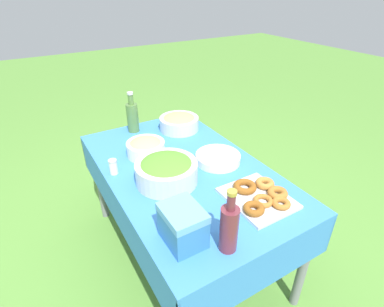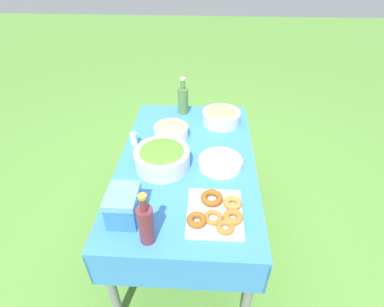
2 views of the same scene
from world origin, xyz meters
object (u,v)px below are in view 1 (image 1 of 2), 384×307
plate_stack (218,158)px  olive_oil_bottle (132,116)px  salad_bowl (167,170)px  bread_bowl (179,122)px  donut_platter (260,196)px  pasta_bowl (146,147)px  cooler_box (183,225)px  wine_bottle (229,227)px

plate_stack → olive_oil_bottle: olive_oil_bottle is taller
salad_bowl → plate_stack: (0.02, -0.35, -0.05)m
olive_oil_bottle → bread_bowl: (-0.14, -0.29, -0.06)m
donut_platter → bread_bowl: (0.90, -0.04, 0.04)m
salad_bowl → pasta_bowl: (0.32, -0.02, -0.02)m
cooler_box → wine_bottle: bearing=-133.1°
salad_bowl → wine_bottle: 0.54m
salad_bowl → donut_platter: size_ratio=0.99×
bread_bowl → cooler_box: 1.06m
wine_bottle → cooler_box: bearing=46.9°
wine_bottle → bread_bowl: 1.13m
wine_bottle → pasta_bowl: bearing=-0.9°
donut_platter → cooler_box: cooler_box is taller
plate_stack → cooler_box: cooler_box is taller
olive_oil_bottle → salad_bowl: bearing=173.9°
donut_platter → plate_stack: size_ratio=1.25×
pasta_bowl → plate_stack: bearing=-131.5°
plate_stack → wine_bottle: 0.67m
plate_stack → bread_bowl: 0.50m
salad_bowl → olive_oil_bottle: 0.67m
donut_platter → wine_bottle: size_ratio=1.15×
donut_platter → plate_stack: donut_platter is taller
pasta_bowl → cooler_box: size_ratio=1.25×
pasta_bowl → plate_stack: 0.44m
wine_bottle → plate_stack: bearing=-31.6°
plate_stack → olive_oil_bottle: size_ratio=0.92×
olive_oil_bottle → pasta_bowl: bearing=171.1°
salad_bowl → olive_oil_bottle: olive_oil_bottle is taller
olive_oil_bottle → plate_stack: bearing=-156.7°
pasta_bowl → bread_bowl: (0.21, -0.35, 0.00)m
salad_bowl → cooler_box: (-0.41, 0.13, 0.01)m
salad_bowl → pasta_bowl: salad_bowl is taller
pasta_bowl → olive_oil_bottle: (0.35, -0.06, 0.06)m
pasta_bowl → wine_bottle: wine_bottle is taller
donut_platter → bread_bowl: bread_bowl is taller
olive_oil_bottle → cooler_box: olive_oil_bottle is taller
plate_stack → cooler_box: size_ratio=1.43×
donut_platter → cooler_box: size_ratio=1.79×
plate_stack → bread_bowl: size_ratio=0.96×
plate_stack → wine_bottle: wine_bottle is taller
donut_platter → plate_stack: 0.40m
salad_bowl → cooler_box: size_ratio=1.78×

